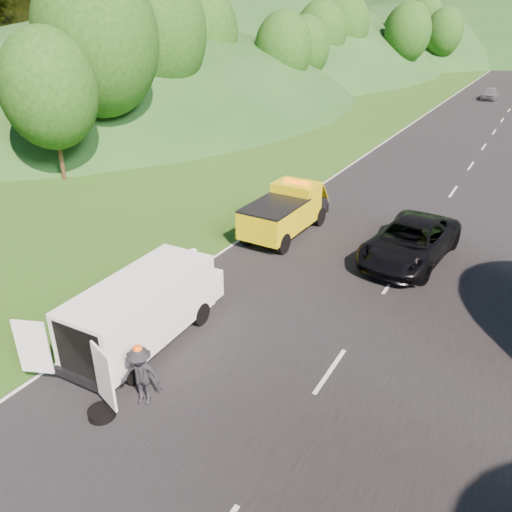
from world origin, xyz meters
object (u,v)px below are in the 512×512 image
Objects in this scene: woman at (197,288)px; spare_tire at (103,416)px; suitcase at (169,265)px; passing_suv at (407,260)px; tow_truck at (286,211)px; child at (206,316)px; worker at (144,402)px; white_van at (145,307)px.

woman is 2.32× the size of spare_tire.
woman reaches higher than spare_tire.
passing_suv reaches higher than suitcase.
woman is (-0.53, -6.06, -1.11)m from tow_truck.
worker reaches higher than child.
worker is (0.99, -4.15, 0.00)m from child.
passing_suv reaches higher than child.
suitcase is 7.81m from spare_tire.
white_van is at bearing -113.91° from passing_suv.
tow_truck is 12.56m from spare_tire.
child is at bearing 94.76° from spare_tire.
child is at bearing -82.40° from tow_truck.
woman is (-0.65, 3.36, -1.21)m from white_van.
white_van is at bearing 167.06° from woman.
suitcase is 0.09× the size of passing_suv.
woman is at bearing -93.68° from tow_truck.
woman is 0.27× the size of passing_suv.
tow_truck reaches higher than woman.
child is at bearing 69.17° from white_van.
woman is 6.63m from spare_tire.
tow_truck is at bearing 78.72° from worker.
white_van is 3.82× the size of woman.
child is 3.65m from suitcase.
worker is 1.07m from spare_tire.
suitcase is at bearing 47.52° from woman.
child is 1.33× the size of spare_tire.
child is 1.74× the size of suitcase.
tow_truck is 0.92× the size of passing_suv.
suitcase is 0.76× the size of spare_tire.
worker is at bearing 57.79° from spare_tire.
worker is at bearing -23.93° from child.
worker is at bearing -102.05° from passing_suv.
worker is 7.32m from suitcase.
white_van is 3.61× the size of worker.
child is (0.82, -7.40, -1.11)m from tow_truck.
tow_truck is at bearing -173.12° from passing_suv.
spare_tire is 0.12× the size of passing_suv.
passing_suv is at bearing 71.25° from spare_tire.
tow_truck is 11.74m from worker.
suitcase reaches higher than spare_tire.
tow_truck is at bearing 95.70° from spare_tire.
worker reaches higher than suitcase.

